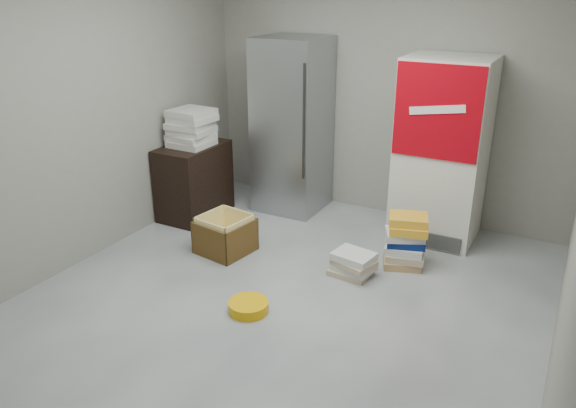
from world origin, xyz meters
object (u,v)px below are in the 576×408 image
at_px(phonebook_stack_main, 406,241).
at_px(cardboard_box, 225,237).
at_px(coke_cooler, 442,151).
at_px(wood_shelf, 194,181).
at_px(steel_fridge, 292,126).

distance_m(phonebook_stack_main, cardboard_box, 1.70).
bearing_deg(coke_cooler, wood_shelf, -163.72).
relative_size(steel_fridge, wood_shelf, 2.37).
bearing_deg(steel_fridge, phonebook_stack_main, -26.52).
bearing_deg(cardboard_box, phonebook_stack_main, 27.33).
xyz_separation_m(phonebook_stack_main, cardboard_box, (-1.61, -0.54, -0.10)).
distance_m(coke_cooler, phonebook_stack_main, 1.03).
relative_size(coke_cooler, wood_shelf, 2.25).
relative_size(steel_fridge, phonebook_stack_main, 3.83).
relative_size(steel_fridge, cardboard_box, 3.64).
xyz_separation_m(coke_cooler, phonebook_stack_main, (-0.06, -0.79, -0.66)).
xyz_separation_m(steel_fridge, cardboard_box, (-0.02, -1.33, -0.80)).
relative_size(phonebook_stack_main, cardboard_box, 0.95).
height_order(phonebook_stack_main, cardboard_box, phonebook_stack_main).
height_order(coke_cooler, cardboard_box, coke_cooler).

